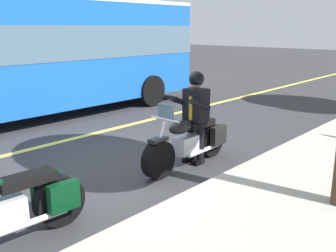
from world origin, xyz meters
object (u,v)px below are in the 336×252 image
Objects in this scene: motorcycle_main at (189,142)px; motorcycle_parked at (4,210)px; bus_far at (26,51)px; rider_main at (196,109)px.

motorcycle_parked is (3.57, 0.12, 0.00)m from motorcycle_main.
motorcycle_main is at bearing 90.77° from bus_far.
motorcycle_main is 1.27× the size of rider_main.
bus_far reaches higher than rider_main.
bus_far is at bearing -121.25° from motorcycle_parked.
rider_main reaches higher than motorcycle_parked.
bus_far reaches higher than motorcycle_parked.
rider_main is at bearing -178.03° from motorcycle_parked.
motorcycle_parked is 6.88m from bus_far.
motorcycle_main is 0.20× the size of bus_far.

